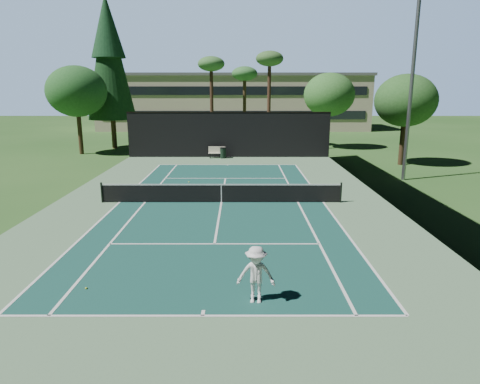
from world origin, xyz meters
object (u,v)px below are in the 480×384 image
object	(u,v)px
tennis_ball_d	(189,182)
park_bench	(217,152)
tennis_net	(221,192)
trash_bin	(223,153)
player	(256,275)
tennis_ball_a	(86,288)
tennis_ball_b	(195,196)
tennis_ball_c	(242,191)

from	to	relation	value
tennis_ball_d	park_bench	xyz separation A→B (m)	(1.28, 10.41, 0.51)
tennis_net	trash_bin	distance (m)	15.37
tennis_ball_d	park_bench	size ratio (longest dim) A/B	0.05
tennis_ball_d	park_bench	world-z (taller)	park_bench
player	park_bench	distance (m)	26.74
tennis_net	tennis_ball_a	xyz separation A→B (m)	(-3.67, -10.29, -0.52)
tennis_ball_b	tennis_ball_d	xyz separation A→B (m)	(-0.79, 3.87, 0.01)
tennis_ball_a	tennis_ball_d	distance (m)	15.47
tennis_net	player	distance (m)	11.19
tennis_net	tennis_ball_b	size ratio (longest dim) A/B	197.20
tennis_ball_d	trash_bin	size ratio (longest dim) A/B	0.08
player	tennis_ball_d	distance (m)	16.66
tennis_ball_b	tennis_ball_d	size ratio (longest dim) A/B	0.86
park_bench	tennis_ball_d	bearing A→B (deg)	-97.02
tennis_net	trash_bin	world-z (taller)	tennis_net
tennis_net	tennis_ball_c	distance (m)	2.89
tennis_ball_c	park_bench	size ratio (longest dim) A/B	0.04
tennis_net	tennis_ball_d	world-z (taller)	tennis_net
tennis_net	tennis_ball_d	distance (m)	5.65
tennis_ball_b	tennis_ball_c	xyz separation A→B (m)	(2.65, 1.38, -0.00)
tennis_ball_b	tennis_ball_c	bearing A→B (deg)	27.43
tennis_ball_c	trash_bin	size ratio (longest dim) A/B	0.06
tennis_net	park_bench	distance (m)	15.57
tennis_net	player	world-z (taller)	player
tennis_ball_d	trash_bin	world-z (taller)	trash_bin
player	trash_bin	xyz separation A→B (m)	(-1.96, 26.46, -0.36)
tennis_ball_b	park_bench	bearing A→B (deg)	88.03
tennis_net	tennis_ball_c	world-z (taller)	tennis_net
tennis_ball_b	tennis_ball_c	world-z (taller)	tennis_ball_b
tennis_ball_c	trash_bin	distance (m)	12.85
tennis_ball_c	player	bearing A→B (deg)	-88.54
tennis_ball_a	trash_bin	world-z (taller)	trash_bin
park_bench	trash_bin	xyz separation A→B (m)	(0.55, -0.17, -0.07)
tennis_ball_a	trash_bin	xyz separation A→B (m)	(3.16, 25.66, 0.44)
trash_bin	tennis_ball_d	bearing A→B (deg)	-100.15
tennis_ball_a	park_bench	size ratio (longest dim) A/B	0.05
tennis_ball_d	tennis_net	bearing A→B (deg)	-65.40
tennis_ball_b	trash_bin	world-z (taller)	trash_bin
tennis_ball_c	park_bench	world-z (taller)	park_bench
park_bench	trash_bin	size ratio (longest dim) A/B	1.59
tennis_ball_d	trash_bin	xyz separation A→B (m)	(1.84, 10.25, 0.44)
tennis_ball_d	trash_bin	bearing A→B (deg)	79.85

